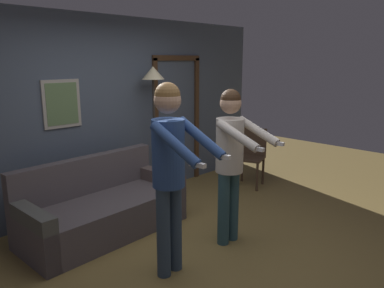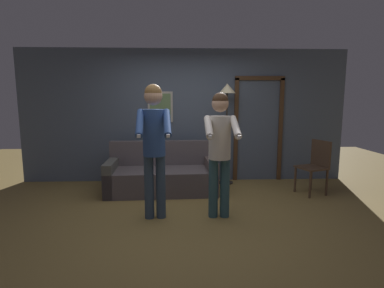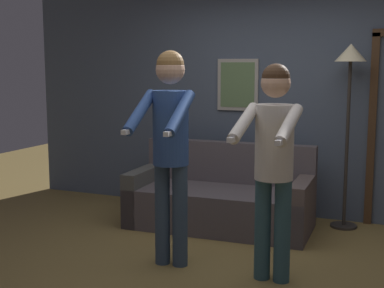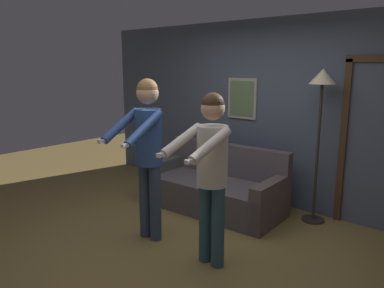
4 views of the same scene
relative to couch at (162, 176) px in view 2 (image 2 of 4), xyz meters
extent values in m
plane|color=olive|center=(0.41, -1.17, -0.28)|extent=(12.00, 12.00, 0.00)
cube|color=#4E5A6E|center=(0.41, 0.76, 1.02)|extent=(6.40, 0.06, 2.60)
cube|color=#B7B2A8|center=(-0.06, 0.71, 1.21)|extent=(0.49, 0.02, 0.59)
cube|color=#668555|center=(-0.06, 0.70, 1.21)|extent=(0.41, 0.01, 0.51)
cube|color=#4C331E|center=(1.44, 0.71, 0.74)|extent=(0.08, 0.04, 2.04)
cube|color=#4C331E|center=(2.34, 0.71, 0.74)|extent=(0.08, 0.04, 2.04)
cube|color=#4C331E|center=(1.89, 0.71, 1.76)|extent=(0.98, 0.04, 0.08)
cube|color=#564E52|center=(0.00, -0.04, -0.07)|extent=(1.93, 0.92, 0.42)
cube|color=#564E52|center=(-0.01, 0.31, 0.37)|extent=(1.90, 0.21, 0.45)
cube|color=#51524D|center=(-0.87, -0.08, 0.01)|extent=(0.19, 0.86, 0.58)
cube|color=#5C4E4A|center=(0.87, -0.01, 0.01)|extent=(0.19, 0.86, 0.58)
cylinder|color=#332D28|center=(1.22, 0.48, -0.27)|extent=(0.28, 0.28, 0.02)
cylinder|color=#332D28|center=(1.22, 0.48, 0.61)|extent=(0.04, 0.04, 1.72)
cone|color=#F9EAB7|center=(1.22, 0.48, 1.56)|extent=(0.32, 0.32, 0.18)
cylinder|color=#33475E|center=(-0.10, -1.21, 0.16)|extent=(0.13, 0.13, 0.88)
cylinder|color=#33475E|center=(0.06, -1.20, 0.16)|extent=(0.13, 0.13, 0.88)
cylinder|color=#2D4C8C|center=(-0.02, -1.21, 0.91)|extent=(0.30, 0.30, 0.62)
sphere|color=tan|center=(-0.02, -1.21, 1.39)|extent=(0.24, 0.24, 0.24)
sphere|color=brown|center=(-0.02, -1.21, 1.43)|extent=(0.23, 0.23, 0.23)
cylinder|color=#2D4C8C|center=(-0.17, -1.46, 1.06)|extent=(0.13, 0.53, 0.34)
cube|color=white|center=(-0.15, -1.70, 0.93)|extent=(0.05, 0.15, 0.04)
cylinder|color=#2D4C8C|center=(0.17, -1.43, 1.06)|extent=(0.13, 0.53, 0.34)
cube|color=white|center=(0.19, -1.67, 0.93)|extent=(0.05, 0.15, 0.04)
cylinder|color=#2F535F|center=(0.78, -1.20, 0.13)|extent=(0.13, 0.13, 0.82)
cylinder|color=#2F535F|center=(0.94, -1.21, 0.13)|extent=(0.13, 0.13, 0.82)
cylinder|color=silver|center=(0.86, -1.21, 0.84)|extent=(0.30, 0.30, 0.58)
sphere|color=tan|center=(0.86, -1.21, 1.29)|extent=(0.23, 0.23, 0.23)
sphere|color=#382314|center=(0.86, -1.21, 1.33)|extent=(0.22, 0.22, 0.22)
cylinder|color=silver|center=(0.69, -1.44, 1.01)|extent=(0.10, 0.51, 0.27)
cube|color=white|center=(0.68, -1.68, 0.91)|extent=(0.04, 0.15, 0.04)
cylinder|color=silver|center=(1.03, -1.45, 1.01)|extent=(0.10, 0.51, 0.27)
cube|color=white|center=(1.02, -1.69, 0.91)|extent=(0.04, 0.15, 0.04)
cylinder|color=#4C3828|center=(2.36, -0.14, -0.05)|extent=(0.04, 0.04, 0.45)
cylinder|color=#4C3828|center=(2.48, -0.47, -0.05)|extent=(0.04, 0.04, 0.45)
cylinder|color=#4C3828|center=(2.70, -0.02, -0.05)|extent=(0.04, 0.04, 0.45)
cylinder|color=#4C3828|center=(2.82, -0.36, -0.05)|extent=(0.04, 0.04, 0.45)
cube|color=#4C3828|center=(2.59, -0.25, 0.19)|extent=(0.54, 0.54, 0.03)
cube|color=#4C3828|center=(2.77, -0.18, 0.43)|extent=(0.17, 0.41, 0.45)
camera|label=1|loc=(-2.20, -3.66, 1.74)|focal=35.00mm
camera|label=2|loc=(0.33, -5.19, 1.35)|focal=28.00mm
camera|label=3|loc=(1.85, -5.22, 1.42)|focal=50.00mm
camera|label=4|loc=(2.96, -3.97, 1.69)|focal=35.00mm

